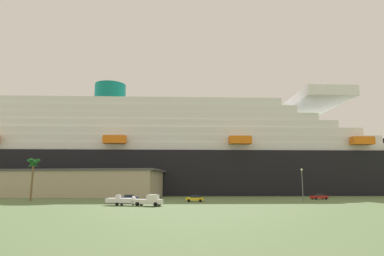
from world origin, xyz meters
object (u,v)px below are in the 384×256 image
at_px(cruise_ship, 179,157).
at_px(pickup_truck, 149,201).
at_px(small_boat_on_trailer, 124,201).
at_px(palm_tree, 33,166).
at_px(parked_car_blue_suv, 130,198).
at_px(parked_car_red_hatchback, 319,196).
at_px(street_lamp, 302,180).
at_px(parked_car_yellow_taxi, 195,198).

xyz_separation_m(cruise_ship, pickup_truck, (0.32, -69.55, -14.09)).
xyz_separation_m(small_boat_on_trailer, palm_tree, (-27.61, 15.73, 7.86)).
distance_m(cruise_ship, parked_car_blue_suv, 53.38).
distance_m(small_boat_on_trailer, parked_car_red_hatchback, 55.39).
relative_size(street_lamp, parked_car_blue_suv, 1.77).
relative_size(pickup_truck, parked_car_blue_suv, 1.31).
relative_size(palm_tree, parked_car_yellow_taxi, 2.46).
relative_size(pickup_truck, street_lamp, 0.74).
bearing_deg(small_boat_on_trailer, pickup_truck, -11.88).
bearing_deg(cruise_ship, parked_car_blue_suv, -98.80).
bearing_deg(small_boat_on_trailer, parked_car_yellow_taxi, 47.06).
distance_m(palm_tree, parked_car_yellow_taxi, 42.02).
height_order(small_boat_on_trailer, parked_car_yellow_taxi, small_boat_on_trailer).
xyz_separation_m(pickup_truck, parked_car_red_hatchback, (42.38, 29.43, -0.21)).
bearing_deg(parked_car_blue_suv, street_lamp, -2.80).
distance_m(cruise_ship, small_boat_on_trailer, 70.07).
height_order(street_lamp, parked_car_blue_suv, street_lamp).
xyz_separation_m(small_boat_on_trailer, parked_car_blue_suv, (-2.98, 17.62, -0.13)).
xyz_separation_m(small_boat_on_trailer, parked_car_yellow_taxi, (13.63, 14.64, -0.13)).
height_order(small_boat_on_trailer, parked_car_blue_suv, small_boat_on_trailer).
distance_m(pickup_truck, parked_car_yellow_taxi, 17.85).
height_order(pickup_truck, parked_car_red_hatchback, pickup_truck).
relative_size(parked_car_yellow_taxi, parked_car_red_hatchback, 0.90).
distance_m(street_lamp, parked_car_red_hatchback, 15.69).
bearing_deg(parked_car_yellow_taxi, pickup_truck, -118.13).
distance_m(parked_car_yellow_taxi, parked_car_red_hatchback, 36.62).
bearing_deg(parked_car_red_hatchback, palm_tree, -170.48).
bearing_deg(parked_car_red_hatchback, parked_car_yellow_taxi, -158.04).
bearing_deg(small_boat_on_trailer, parked_car_red_hatchback, 30.77).
height_order(cruise_ship, street_lamp, cruise_ship).
bearing_deg(palm_tree, parked_car_blue_suv, 4.40).
distance_m(pickup_truck, parked_car_red_hatchback, 51.60).
bearing_deg(pickup_truck, small_boat_on_trailer, 168.12).
relative_size(cruise_ship, parked_car_red_hatchback, 48.39).
bearing_deg(cruise_ship, parked_car_yellow_taxi, -80.78).
xyz_separation_m(small_boat_on_trailer, parked_car_red_hatchback, (47.59, 28.34, -0.13)).
bearing_deg(parked_car_yellow_taxi, street_lamp, 1.98).
xyz_separation_m(cruise_ship, street_lamp, (34.74, -52.91, -9.94)).
distance_m(cruise_ship, pickup_truck, 70.96).
height_order(palm_tree, parked_car_yellow_taxi, palm_tree).
bearing_deg(parked_car_red_hatchback, cruise_ship, 136.79).
bearing_deg(pickup_truck, parked_car_blue_suv, 113.63).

